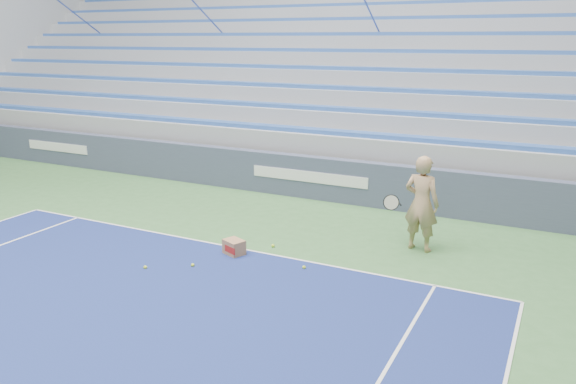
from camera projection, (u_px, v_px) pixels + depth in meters
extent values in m
cube|color=white|center=(228.00, 246.00, 11.21)|extent=(10.97, 0.05, 0.00)
cube|color=#3D455E|center=(311.00, 177.00, 14.51)|extent=(30.00, 0.30, 1.10)
cube|color=white|center=(57.00, 147.00, 18.26)|extent=(2.60, 0.02, 0.28)
cube|color=white|center=(308.00, 177.00, 14.36)|extent=(3.20, 0.02, 0.28)
cube|color=#95989E|center=(368.00, 148.00, 18.43)|extent=(30.00, 8.50, 1.10)
cube|color=#95989E|center=(369.00, 123.00, 18.22)|extent=(30.00, 8.50, 0.50)
cube|color=#2F57AB|center=(322.00, 131.00, 14.80)|extent=(29.60, 0.42, 0.11)
cube|color=#95989E|center=(374.00, 107.00, 18.45)|extent=(30.00, 7.65, 0.50)
cube|color=#2F57AB|center=(335.00, 109.00, 15.40)|extent=(29.60, 0.42, 0.11)
cube|color=#95989E|center=(378.00, 90.00, 18.68)|extent=(30.00, 6.80, 0.50)
cube|color=#2F57AB|center=(346.00, 88.00, 16.00)|extent=(29.60, 0.42, 0.11)
cube|color=#95989E|center=(383.00, 74.00, 18.92)|extent=(30.00, 5.95, 0.50)
cube|color=#2F57AB|center=(357.00, 69.00, 16.60)|extent=(29.60, 0.42, 0.11)
cube|color=#95989E|center=(387.00, 59.00, 19.15)|extent=(30.00, 5.10, 0.50)
cube|color=#2F57AB|center=(367.00, 51.00, 17.20)|extent=(29.60, 0.42, 0.11)
cube|color=#95989E|center=(392.00, 43.00, 19.38)|extent=(30.00, 4.25, 0.50)
cube|color=#2F57AB|center=(376.00, 34.00, 17.80)|extent=(29.60, 0.42, 0.11)
cube|color=#95989E|center=(396.00, 28.00, 19.62)|extent=(30.00, 3.40, 0.50)
cube|color=#2F57AB|center=(385.00, 18.00, 18.40)|extent=(29.60, 0.42, 0.11)
cube|color=#95989E|center=(400.00, 14.00, 19.85)|extent=(30.00, 2.55, 0.50)
cube|color=#2F57AB|center=(393.00, 3.00, 18.99)|extent=(29.60, 0.42, 0.11)
cube|color=#95989E|center=(404.00, 0.00, 20.08)|extent=(30.00, 1.70, 0.50)
cube|color=#95989E|center=(37.00, 61.00, 24.32)|extent=(0.30, 8.80, 6.10)
cube|color=#95989E|center=(410.00, 48.00, 21.53)|extent=(31.00, 0.40, 7.30)
cylinder|color=#314DAC|center=(87.00, 23.00, 22.55)|extent=(0.05, 8.53, 5.04)
cylinder|color=#314DAC|center=(212.00, 21.00, 19.95)|extent=(0.05, 8.53, 5.04)
cylinder|color=#314DAC|center=(373.00, 19.00, 17.35)|extent=(0.05, 8.53, 5.04)
imported|color=tan|center=(422.00, 204.00, 10.82)|extent=(0.75, 0.56, 1.89)
cylinder|color=black|center=(400.00, 204.00, 10.75)|extent=(0.12, 0.27, 0.08)
cylinder|color=beige|center=(391.00, 202.00, 10.53)|extent=(0.29, 0.16, 0.28)
torus|color=black|center=(391.00, 202.00, 10.53)|extent=(0.31, 0.18, 0.30)
cube|color=#9C6F4B|center=(234.00, 247.00, 10.78)|extent=(0.47, 0.42, 0.29)
cube|color=#B21E19|center=(230.00, 250.00, 10.65)|extent=(0.30, 0.13, 0.13)
sphere|color=#BDD82C|center=(193.00, 265.00, 10.22)|extent=(0.07, 0.07, 0.07)
sphere|color=#BDD82C|center=(273.00, 246.00, 11.18)|extent=(0.07, 0.07, 0.07)
sphere|color=#BDD82C|center=(145.00, 267.00, 10.12)|extent=(0.07, 0.07, 0.07)
sphere|color=#BDD82C|center=(304.00, 267.00, 10.12)|extent=(0.07, 0.07, 0.07)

